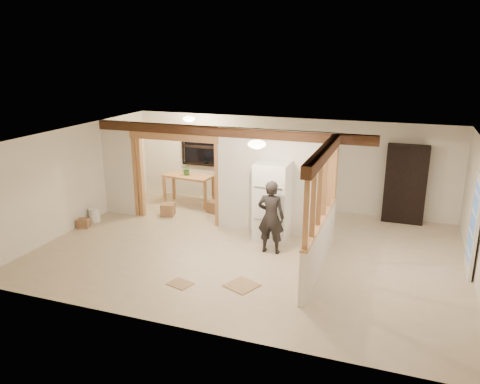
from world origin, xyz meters
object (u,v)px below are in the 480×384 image
at_px(refrigerator, 272,202).
at_px(work_table, 189,190).
at_px(shop_vac, 137,191).
at_px(woman, 271,217).
at_px(bookshelf, 405,184).

height_order(refrigerator, work_table, refrigerator).
xyz_separation_m(work_table, shop_vac, (-1.54, -0.28, -0.12)).
height_order(woman, bookshelf, bookshelf).
relative_size(refrigerator, woman, 1.13).
xyz_separation_m(refrigerator, shop_vac, (-4.48, 1.43, -0.60)).
relative_size(refrigerator, shop_vac, 2.95).
distance_m(woman, bookshelf, 3.99).
distance_m(refrigerator, bookshelf, 3.61).
height_order(woman, work_table, woman).
relative_size(woman, work_table, 1.18).
relative_size(woman, shop_vac, 2.61).
relative_size(refrigerator, work_table, 1.33).
bearing_deg(work_table, refrigerator, -23.32).
bearing_deg(bookshelf, work_table, -174.81).
height_order(work_table, shop_vac, work_table).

